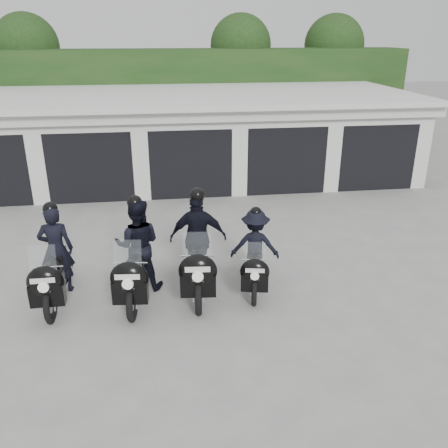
{
  "coord_description": "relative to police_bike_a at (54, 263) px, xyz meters",
  "views": [
    {
      "loc": [
        -0.94,
        -9.07,
        5.01
      ],
      "look_at": [
        0.38,
        0.53,
        1.05
      ],
      "focal_mm": 38.0,
      "sensor_mm": 36.0,
      "label": 1
    }
  ],
  "objects": [
    {
      "name": "police_bike_b",
      "position": [
        1.61,
        0.01,
        0.09
      ],
      "size": [
        1.02,
        2.41,
        2.1
      ],
      "rotation": [
        0.0,
        0.0,
        -0.1
      ],
      "color": "black",
      "rests_on": "ground"
    },
    {
      "name": "police_bike_d",
      "position": [
        4.03,
        0.07,
        -0.06
      ],
      "size": [
        1.12,
        1.96,
        1.73
      ],
      "rotation": [
        0.0,
        0.0,
        -0.2
      ],
      "color": "black",
      "rests_on": "ground"
    },
    {
      "name": "ground",
      "position": [
        3.12,
        0.38,
        -0.8
      ],
      "size": [
        80.0,
        80.0,
        0.0
      ],
      "primitive_type": "plane",
      "color": "#979792",
      "rests_on": "ground"
    },
    {
      "name": "garage_block",
      "position": [
        3.12,
        8.44,
        0.63
      ],
      "size": [
        16.4,
        6.8,
        2.96
      ],
      "color": "silver",
      "rests_on": "ground"
    },
    {
      "name": "police_bike_a",
      "position": [
        0.0,
        0.0,
        0.0
      ],
      "size": [
        0.69,
        2.3,
        2.0
      ],
      "rotation": [
        0.0,
        0.0,
        0.01
      ],
      "color": "black",
      "rests_on": "ground"
    },
    {
      "name": "police_bike_c",
      "position": [
        2.85,
        0.12,
        0.12
      ],
      "size": [
        1.24,
        2.49,
        2.17
      ],
      "rotation": [
        0.0,
        0.0,
        -0.09
      ],
      "color": "black",
      "rests_on": "ground"
    },
    {
      "name": "background_vegetation",
      "position": [
        3.49,
        13.3,
        1.98
      ],
      "size": [
        20.0,
        3.9,
        5.8
      ],
      "color": "#163613",
      "rests_on": "ground"
    }
  ]
}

